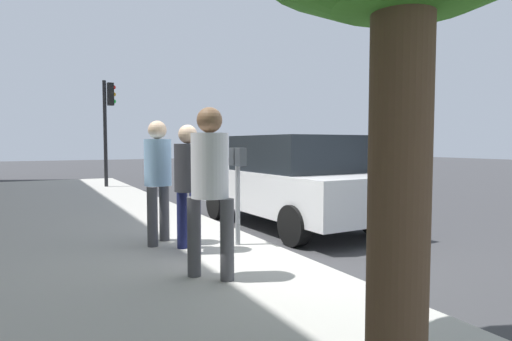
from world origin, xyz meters
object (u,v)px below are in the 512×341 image
traffic_signal (108,115)px  pedestrian_bystander (210,177)px  parking_officer (158,171)px  parked_sedan_near (290,181)px  pedestrian_at_meter (188,177)px  parking_meter (238,175)px

traffic_signal → pedestrian_bystander: bearing=176.3°
parking_officer → parked_sedan_near: parking_officer is taller
pedestrian_at_meter → traffic_signal: traffic_signal is taller
pedestrian_at_meter → pedestrian_bystander: (-1.25, 0.19, 0.10)m
parked_sedan_near → pedestrian_at_meter: bearing=119.5°
traffic_signal → parking_meter: bearing=-178.7°
pedestrian_bystander → parking_meter: bearing=13.2°
parking_meter → parked_sedan_near: bearing=-51.5°
traffic_signal → pedestrian_at_meter: bearing=176.9°
parking_meter → traffic_signal: size_ratio=0.39×
pedestrian_bystander → traffic_signal: 11.11m
pedestrian_at_meter → parking_meter: bearing=-8.5°
pedestrian_at_meter → parking_officer: 0.68m
pedestrian_bystander → parked_sedan_near: pedestrian_bystander is taller
pedestrian_at_meter → traffic_signal: (9.75, -0.53, 1.42)m
pedestrian_bystander → parked_sedan_near: bearing=4.4°
parked_sedan_near → parking_meter: bearing=128.5°
parked_sedan_near → traffic_signal: (8.29, 2.05, 1.68)m
parking_meter → pedestrian_bystander: pedestrian_bystander is taller
pedestrian_at_meter → parking_officer: bearing=102.3°
pedestrian_at_meter → traffic_signal: size_ratio=0.48×
parked_sedan_near → pedestrian_bystander: bearing=134.5°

